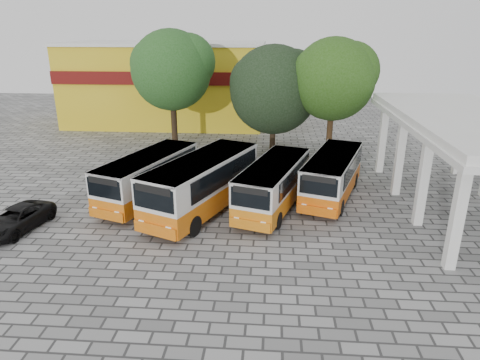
# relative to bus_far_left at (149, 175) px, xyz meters

# --- Properties ---
(ground) EXTENTS (90.00, 90.00, 0.00)m
(ground) POSITION_rel_bus_far_left_xyz_m (7.02, -3.98, -1.60)
(ground) COLOR slate
(ground) RESTS_ON ground
(terminal_shelter) EXTENTS (6.80, 15.80, 5.40)m
(terminal_shelter) POSITION_rel_bus_far_left_xyz_m (17.52, 0.02, 3.32)
(terminal_shelter) COLOR silver
(terminal_shelter) RESTS_ON ground
(shophouse_block) EXTENTS (20.40, 10.40, 8.30)m
(shophouse_block) POSITION_rel_bus_far_left_xyz_m (-3.98, 22.00, 2.56)
(shophouse_block) COLOR gold
(shophouse_block) RESTS_ON ground
(bus_far_left) EXTENTS (4.72, 8.17, 2.76)m
(bus_far_left) POSITION_rel_bus_far_left_xyz_m (0.00, 0.00, 0.00)
(bus_far_left) COLOR #CD6009
(bus_far_left) RESTS_ON ground
(bus_centre_left) EXTENTS (5.72, 9.15, 3.08)m
(bus_centre_left) POSITION_rel_bus_far_left_xyz_m (3.43, -1.38, 0.18)
(bus_centre_left) COLOR #CC5E09
(bus_centre_left) RESTS_ON ground
(bus_centre_right) EXTENTS (4.42, 7.95, 2.70)m
(bus_centre_right) POSITION_rel_bus_far_left_xyz_m (7.31, -0.68, -0.04)
(bus_centre_right) COLOR #CC6D0C
(bus_centre_right) RESTS_ON ground
(bus_far_right) EXTENTS (4.54, 7.93, 2.68)m
(bus_far_right) POSITION_rel_bus_far_left_xyz_m (10.82, 1.23, -0.04)
(bus_far_right) COLOR #D15404
(bus_far_right) RESTS_ON ground
(tree_left) EXTENTS (6.86, 6.54, 9.69)m
(tree_left) POSITION_rel_bus_far_left_xyz_m (-1.08, 12.16, 5.04)
(tree_left) COLOR #2E2114
(tree_left) RESTS_ON ground
(tree_middle) EXTENTS (7.38, 7.03, 8.56)m
(tree_middle) POSITION_rel_bus_far_left_xyz_m (7.31, 11.31, 3.68)
(tree_middle) COLOR #352719
(tree_middle) RESTS_ON ground
(tree_right) EXTENTS (6.46, 6.15, 9.16)m
(tree_right) POSITION_rel_bus_far_left_xyz_m (11.71, 9.80, 4.68)
(tree_right) COLOR #402C17
(tree_right) RESTS_ON ground
(parked_car) EXTENTS (2.68, 4.51, 1.17)m
(parked_car) POSITION_rel_bus_far_left_xyz_m (-5.70, -4.37, -1.01)
(parked_car) COLOR black
(parked_car) RESTS_ON ground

